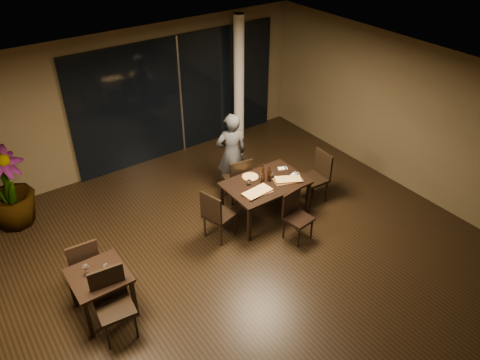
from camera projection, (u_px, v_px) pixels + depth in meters
name	position (u px, v px, depth m)	size (l,w,h in m)	color
ground	(247.00, 258.00, 8.01)	(8.00, 8.00, 0.00)	black
wall_back	(136.00, 99.00, 9.94)	(8.00, 0.10, 3.00)	#493D27
wall_right	(415.00, 119.00, 9.13)	(0.10, 8.00, 3.00)	#493D27
ceiling	(248.00, 94.00, 6.34)	(8.00, 8.00, 0.04)	silver
window_panel	(180.00, 96.00, 10.44)	(5.00, 0.06, 2.70)	black
column	(239.00, 80.00, 10.82)	(0.24, 0.24, 3.00)	white
main_table	(265.00, 186.00, 8.66)	(1.50, 1.00, 0.75)	black
side_table	(100.00, 281.00, 6.72)	(0.80, 0.80, 0.75)	black
chair_main_far	(239.00, 178.00, 9.11)	(0.53, 0.53, 0.98)	black
chair_main_near	(295.00, 213.00, 8.23)	(0.48, 0.48, 0.92)	black
chair_main_left	(216.00, 213.00, 8.14)	(0.58, 0.58, 1.01)	black
chair_main_right	(317.00, 174.00, 9.18)	(0.51, 0.51, 1.03)	black
chair_side_far	(83.00, 262.00, 7.14)	(0.49, 0.49, 0.99)	black
chair_side_near	(112.00, 299.00, 6.47)	(0.54, 0.54, 1.06)	black
diner	(231.00, 153.00, 9.30)	(0.58, 0.39, 1.71)	#303235
potted_plant	(7.00, 189.00, 8.39)	(0.85, 0.85, 1.57)	#214617
pizza_board_left	(257.00, 193.00, 8.33)	(0.53, 0.27, 0.01)	#4A2B17
pizza_board_right	(288.00, 180.00, 8.67)	(0.54, 0.27, 0.01)	#452C16
oblong_pizza_left	(257.00, 192.00, 8.32)	(0.51, 0.24, 0.02)	#6B0F09
oblong_pizza_right	(288.00, 179.00, 8.66)	(0.46, 0.21, 0.02)	maroon
round_pizza	(250.00, 177.00, 8.76)	(0.30, 0.30, 0.01)	#BF3A15
bottle_a	(263.00, 175.00, 8.52)	(0.07, 0.07, 0.32)	black
bottle_b	(269.00, 174.00, 8.57)	(0.07, 0.07, 0.31)	black
bottle_c	(263.00, 171.00, 8.64)	(0.07, 0.07, 0.32)	black
tumbler_left	(249.00, 182.00, 8.53)	(0.08, 0.08, 0.09)	white
tumbler_right	(271.00, 175.00, 8.74)	(0.09, 0.09, 0.10)	white
napkin_near	(294.00, 175.00, 8.82)	(0.18, 0.10, 0.01)	white
napkin_far	(283.00, 168.00, 9.01)	(0.18, 0.10, 0.01)	silver
wine_glass_a	(86.00, 270.00, 6.59)	(0.09, 0.09, 0.20)	white
wine_glass_b	(106.00, 268.00, 6.64)	(0.07, 0.07, 0.17)	white
side_napkin	(104.00, 280.00, 6.55)	(0.18, 0.11, 0.01)	white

